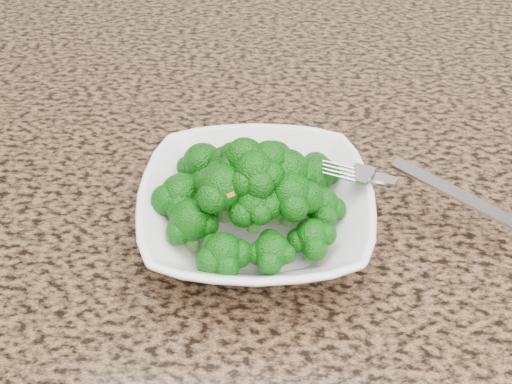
# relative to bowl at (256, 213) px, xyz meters

# --- Properties ---
(granite_counter) EXTENTS (1.64, 1.04, 0.03)m
(granite_counter) POSITION_rel_bowl_xyz_m (0.13, 0.03, -0.04)
(granite_counter) COLOR brown
(granite_counter) RESTS_ON cabinet
(bowl) EXTENTS (0.22, 0.22, 0.05)m
(bowl) POSITION_rel_bowl_xyz_m (0.00, 0.00, 0.00)
(bowl) COLOR white
(bowl) RESTS_ON granite_counter
(broccoli_pile) EXTENTS (0.18, 0.18, 0.07)m
(broccoli_pile) POSITION_rel_bowl_xyz_m (0.00, 0.00, 0.06)
(broccoli_pile) COLOR #0C5709
(broccoli_pile) RESTS_ON bowl
(garlic_topping) EXTENTS (0.11, 0.11, 0.01)m
(garlic_topping) POSITION_rel_bowl_xyz_m (0.00, 0.00, 0.10)
(garlic_topping) COLOR gold
(garlic_topping) RESTS_ON broccoli_pile
(fork) EXTENTS (0.19, 0.11, 0.01)m
(fork) POSITION_rel_bowl_xyz_m (0.11, 0.02, 0.03)
(fork) COLOR silver
(fork) RESTS_ON bowl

